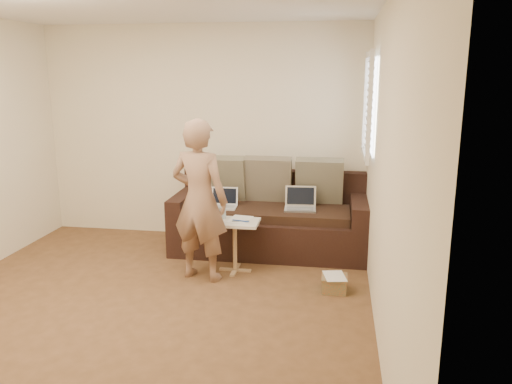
% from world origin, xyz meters
% --- Properties ---
extents(floor, '(4.50, 4.50, 0.00)m').
position_xyz_m(floor, '(0.00, 0.00, 0.00)').
color(floor, '#52371E').
rests_on(floor, ground).
extents(wall_back, '(4.00, 0.00, 4.00)m').
position_xyz_m(wall_back, '(0.00, 2.25, 1.30)').
color(wall_back, beige).
rests_on(wall_back, ground).
extents(wall_right, '(0.00, 4.50, 4.50)m').
position_xyz_m(wall_right, '(2.00, 0.00, 1.30)').
color(wall_right, beige).
rests_on(wall_right, ground).
extents(window_blinds, '(0.12, 0.88, 1.08)m').
position_xyz_m(window_blinds, '(1.95, 1.50, 1.70)').
color(window_blinds, white).
rests_on(window_blinds, wall_right).
extents(sofa, '(2.20, 0.95, 0.85)m').
position_xyz_m(sofa, '(0.90, 1.77, 0.42)').
color(sofa, black).
rests_on(sofa, ground).
extents(pillow_left, '(0.55, 0.29, 0.57)m').
position_xyz_m(pillow_left, '(0.30, 1.99, 0.79)').
color(pillow_left, '#69604D').
rests_on(pillow_left, sofa).
extents(pillow_mid, '(0.55, 0.27, 0.57)m').
position_xyz_m(pillow_mid, '(0.85, 2.02, 0.79)').
color(pillow_mid, brown).
rests_on(pillow_mid, sofa).
extents(pillow_right, '(0.55, 0.28, 0.57)m').
position_xyz_m(pillow_right, '(1.45, 2.02, 0.79)').
color(pillow_right, '#69604D').
rests_on(pillow_right, sofa).
extents(laptop_silver, '(0.37, 0.27, 0.23)m').
position_xyz_m(laptop_silver, '(1.25, 1.70, 0.52)').
color(laptop_silver, '#B7BABC').
rests_on(laptop_silver, sofa).
extents(laptop_white, '(0.32, 0.24, 0.22)m').
position_xyz_m(laptop_white, '(0.38, 1.64, 0.52)').
color(laptop_white, white).
rests_on(laptop_white, sofa).
extents(person, '(0.66, 0.52, 1.62)m').
position_xyz_m(person, '(0.33, 0.85, 0.81)').
color(person, '#8F654E').
rests_on(person, ground).
extents(side_table, '(0.50, 0.35, 0.55)m').
position_xyz_m(side_table, '(0.63, 1.07, 0.27)').
color(side_table, silver).
rests_on(side_table, ground).
extents(drinking_glass, '(0.07, 0.07, 0.12)m').
position_xyz_m(drinking_glass, '(0.49, 1.15, 0.61)').
color(drinking_glass, silver).
rests_on(drinking_glass, side_table).
extents(scissors, '(0.20, 0.14, 0.02)m').
position_xyz_m(scissors, '(0.70, 1.05, 0.55)').
color(scissors, silver).
rests_on(scissors, side_table).
extents(paper_on_table, '(0.25, 0.33, 0.00)m').
position_xyz_m(paper_on_table, '(0.67, 1.13, 0.55)').
color(paper_on_table, white).
rests_on(paper_on_table, side_table).
extents(striped_box, '(0.24, 0.24, 0.15)m').
position_xyz_m(striped_box, '(1.66, 0.73, 0.08)').
color(striped_box, '#DC5121').
rests_on(striped_box, ground).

